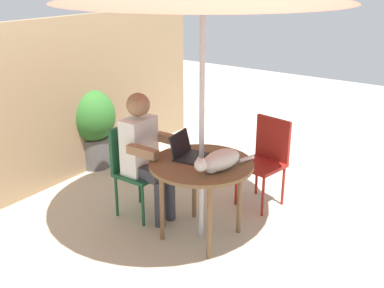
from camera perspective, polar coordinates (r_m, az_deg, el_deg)
ground_plane at (r=4.34m, az=1.10°, el=-11.17°), size 14.00×14.00×0.00m
fence_back at (r=5.25m, az=-17.07°, el=4.56°), size 4.77×0.08×1.83m
patio_table at (r=4.03m, az=1.16°, el=-3.22°), size 0.91×0.91×0.73m
chair_occupied at (r=4.54m, az=-7.23°, el=-2.28°), size 0.40×0.40×0.90m
chair_empty at (r=4.75m, az=9.14°, el=-1.30°), size 0.46×0.46×0.90m
person_seated at (r=4.38m, az=-5.80°, el=-0.72°), size 0.48×0.48×1.24m
laptop at (r=4.11m, az=-0.81°, el=-0.75°), size 0.33×0.29×0.21m
cat at (r=3.83m, az=3.32°, el=-2.09°), size 0.64×0.27×0.17m
potted_plant_by_chair at (r=5.71m, az=-12.15°, el=2.45°), size 0.57×0.57×0.97m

